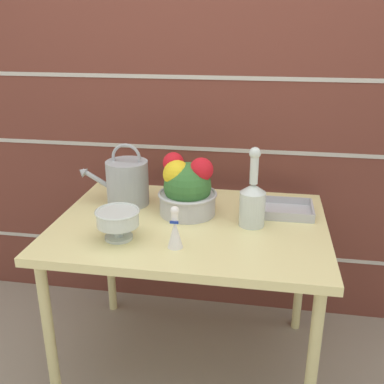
# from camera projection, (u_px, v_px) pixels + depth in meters

# --- Properties ---
(ground_plane) EXTENTS (12.00, 12.00, 0.00)m
(ground_plane) POSITION_uv_depth(u_px,v_px,m) (191.00, 362.00, 2.16)
(ground_plane) COLOR gray
(brick_wall) EXTENTS (3.60, 0.08, 2.20)m
(brick_wall) POSITION_uv_depth(u_px,v_px,m) (209.00, 113.00, 2.28)
(brick_wall) COLOR brown
(brick_wall) RESTS_ON ground_plane
(patio_table) EXTENTS (1.14, 0.83, 0.74)m
(patio_table) POSITION_uv_depth(u_px,v_px,m) (190.00, 237.00, 1.92)
(patio_table) COLOR beige
(patio_table) RESTS_ON ground_plane
(watering_can) EXTENTS (0.34, 0.19, 0.29)m
(watering_can) POSITION_uv_depth(u_px,v_px,m) (127.00, 182.00, 2.06)
(watering_can) COLOR #9EA3A8
(watering_can) RESTS_ON patio_table
(crystal_pedestal_bowl) EXTENTS (0.17, 0.17, 0.12)m
(crystal_pedestal_bowl) POSITION_uv_depth(u_px,v_px,m) (118.00, 219.00, 1.73)
(crystal_pedestal_bowl) COLOR silver
(crystal_pedestal_bowl) RESTS_ON patio_table
(flower_planter) EXTENTS (0.26, 0.26, 0.27)m
(flower_planter) POSITION_uv_depth(u_px,v_px,m) (187.00, 188.00, 1.95)
(flower_planter) COLOR #BCBCC1
(flower_planter) RESTS_ON patio_table
(glass_decanter) EXTENTS (0.11, 0.11, 0.33)m
(glass_decanter) POSITION_uv_depth(u_px,v_px,m) (253.00, 200.00, 1.83)
(glass_decanter) COLOR silver
(glass_decanter) RESTS_ON patio_table
(figurine_vase) EXTENTS (0.06, 0.06, 0.17)m
(figurine_vase) POSITION_uv_depth(u_px,v_px,m) (175.00, 231.00, 1.66)
(figurine_vase) COLOR white
(figurine_vase) RESTS_ON patio_table
(wire_tray) EXTENTS (0.31, 0.20, 0.04)m
(wire_tray) POSITION_uv_depth(u_px,v_px,m) (277.00, 210.00, 1.99)
(wire_tray) COLOR #B7B7BC
(wire_tray) RESTS_ON patio_table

